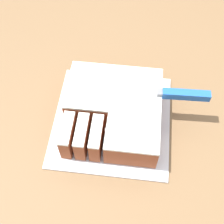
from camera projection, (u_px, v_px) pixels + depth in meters
name	position (u px, v px, depth m)	size (l,w,h in m)	color
ground_plane	(127.00, 203.00, 1.72)	(8.00, 8.00, 0.00)	#7F705B
countertop	(132.00, 171.00, 1.32)	(1.40, 1.10, 0.94)	brown
cake_board	(112.00, 120.00, 0.90)	(0.33, 0.34, 0.01)	silver
cake	(114.00, 110.00, 0.86)	(0.26, 0.27, 0.08)	#994C2D
knife	(173.00, 95.00, 0.83)	(0.35, 0.03, 0.02)	silver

